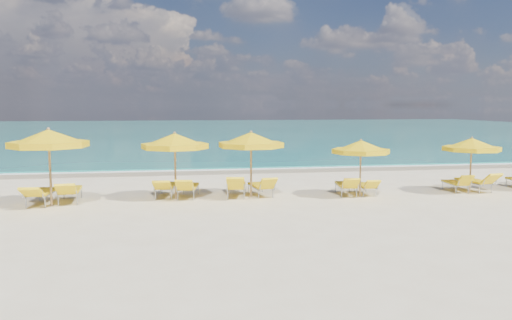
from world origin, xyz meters
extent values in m
plane|color=beige|center=(0.00, 0.00, 0.00)|extent=(120.00, 120.00, 0.00)
cube|color=#14756D|center=(0.00, 48.00, 0.00)|extent=(120.00, 80.00, 0.30)
cube|color=tan|center=(0.00, 7.40, 0.00)|extent=(120.00, 2.60, 0.01)
cube|color=white|center=(0.00, 8.20, 0.00)|extent=(120.00, 1.20, 0.03)
cube|color=white|center=(-6.00, 17.00, 0.00)|extent=(14.00, 0.36, 0.05)
cube|color=white|center=(8.00, 24.00, 0.00)|extent=(18.00, 0.30, 0.05)
cylinder|color=#A27F51|center=(-7.24, -0.44, 1.25)|extent=(0.08, 0.08, 2.51)
cone|color=yellow|center=(-7.24, -0.44, 2.31)|extent=(3.22, 3.22, 0.50)
cylinder|color=yellow|center=(-7.24, -0.44, 2.06)|extent=(3.25, 3.25, 0.20)
sphere|color=#A27F51|center=(-7.24, -0.44, 2.56)|extent=(0.11, 0.11, 0.11)
cylinder|color=#A27F51|center=(-3.14, 0.08, 1.16)|extent=(0.07, 0.07, 2.32)
cone|color=yellow|center=(-3.14, 0.08, 2.13)|extent=(2.67, 2.67, 0.46)
cylinder|color=yellow|center=(-3.14, 0.08, 1.91)|extent=(2.69, 2.69, 0.19)
sphere|color=#A27F51|center=(-3.14, 0.08, 2.37)|extent=(0.10, 0.10, 0.10)
cylinder|color=#A27F51|center=(-0.41, 0.07, 1.17)|extent=(0.07, 0.07, 2.33)
cone|color=yellow|center=(-0.41, 0.07, 2.14)|extent=(3.02, 3.02, 0.47)
cylinder|color=yellow|center=(-0.41, 0.07, 1.92)|extent=(3.05, 3.05, 0.19)
sphere|color=#A27F51|center=(-0.41, 0.07, 2.38)|extent=(0.10, 0.10, 0.10)
cylinder|color=#A27F51|center=(3.52, -0.55, 1.02)|extent=(0.06, 0.06, 2.04)
cone|color=yellow|center=(3.52, -0.55, 1.88)|extent=(2.45, 2.45, 0.41)
cylinder|color=yellow|center=(3.52, -0.55, 1.68)|extent=(2.48, 2.48, 0.16)
sphere|color=#A27F51|center=(3.52, -0.55, 2.09)|extent=(0.09, 0.09, 0.09)
cylinder|color=#A27F51|center=(7.96, -0.45, 1.03)|extent=(0.06, 0.06, 2.07)
cone|color=yellow|center=(7.96, -0.45, 1.90)|extent=(2.77, 2.77, 0.41)
cylinder|color=yellow|center=(7.96, -0.45, 1.70)|extent=(2.80, 2.80, 0.17)
sphere|color=#A27F51|center=(7.96, -0.45, 2.11)|extent=(0.09, 0.09, 0.09)
cube|color=yellow|center=(-7.61, -0.03, 0.42)|extent=(0.74, 1.49, 0.09)
cube|color=yellow|center=(-7.68, -1.05, 0.58)|extent=(0.69, 0.68, 0.40)
cube|color=yellow|center=(-6.76, 0.24, 0.42)|extent=(0.74, 1.48, 0.09)
cube|color=yellow|center=(-6.69, -0.76, 0.61)|extent=(0.68, 0.66, 0.44)
cube|color=yellow|center=(-3.48, 0.75, 0.40)|extent=(0.78, 1.44, 0.08)
cube|color=yellow|center=(-3.60, -0.21, 0.57)|extent=(0.68, 0.67, 0.41)
cube|color=yellow|center=(-2.67, 0.46, 0.39)|extent=(0.83, 1.44, 0.08)
cube|color=yellow|center=(-2.83, -0.46, 0.59)|extent=(0.69, 0.66, 0.45)
cube|color=yellow|center=(-0.91, 0.33, 0.40)|extent=(0.84, 1.47, 0.09)
cube|color=yellow|center=(-1.07, -0.59, 0.63)|extent=(0.70, 0.63, 0.51)
cube|color=yellow|center=(-0.03, 0.34, 0.37)|extent=(0.77, 1.37, 0.08)
cube|color=yellow|center=(0.10, -0.52, 0.58)|extent=(0.65, 0.59, 0.47)
cube|color=yellow|center=(3.17, 0.01, 0.38)|extent=(0.75, 1.37, 0.08)
cube|color=yellow|center=(3.04, -0.88, 0.57)|extent=(0.65, 0.61, 0.44)
cube|color=yellow|center=(3.92, 0.00, 0.33)|extent=(0.56, 1.17, 0.07)
cube|color=yellow|center=(3.88, -0.79, 0.49)|extent=(0.53, 0.50, 0.38)
cube|color=yellow|center=(7.61, 0.02, 0.34)|extent=(0.58, 1.20, 0.07)
cube|color=yellow|center=(7.57, -0.75, 0.54)|extent=(0.54, 0.45, 0.45)
cube|color=yellow|center=(8.40, 0.05, 0.40)|extent=(0.83, 1.45, 0.08)
cube|color=yellow|center=(8.56, -0.87, 0.60)|extent=(0.70, 0.65, 0.47)
camera|label=1|loc=(-3.13, -17.70, 3.36)|focal=35.00mm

